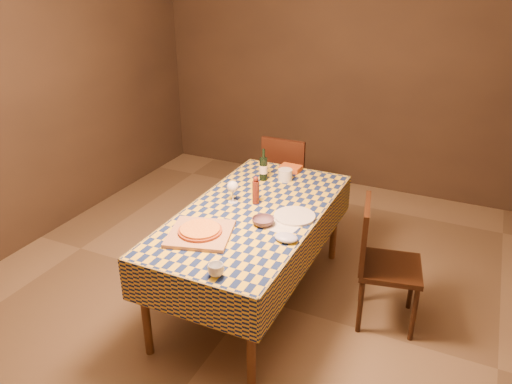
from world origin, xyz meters
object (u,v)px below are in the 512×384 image
(bowl, at_px, (263,221))
(chair_far, at_px, (287,176))
(wine_bottle, at_px, (263,168))
(cutting_board, at_px, (200,234))
(chair_right, at_px, (379,257))
(pizza, at_px, (200,230))
(white_plate, at_px, (295,216))
(dining_table, at_px, (253,220))

(bowl, bearing_deg, chair_far, 105.08)
(wine_bottle, bearing_deg, cutting_board, -89.99)
(chair_far, relative_size, chair_right, 1.00)
(pizza, distance_m, chair_far, 1.72)
(wine_bottle, bearing_deg, chair_far, 95.06)
(cutting_board, height_order, chair_far, chair_far)
(cutting_board, xyz_separation_m, chair_right, (1.06, 0.63, -0.26))
(bowl, xyz_separation_m, white_plate, (0.16, 0.19, -0.02))
(chair_right, bearing_deg, white_plate, -167.42)
(chair_far, distance_m, chair_right, 1.55)
(bowl, relative_size, white_plate, 0.52)
(wine_bottle, xyz_separation_m, white_plate, (0.47, -0.51, -0.09))
(cutting_board, xyz_separation_m, bowl, (0.31, 0.31, 0.01))
(pizza, distance_m, bowl, 0.44)
(pizza, height_order, bowl, pizza)
(wine_bottle, distance_m, chair_right, 1.18)
(pizza, bearing_deg, wine_bottle, 90.01)
(dining_table, distance_m, bowl, 0.23)
(pizza, relative_size, chair_far, 0.35)
(wine_bottle, distance_m, chair_far, 0.77)
(bowl, distance_m, chair_far, 1.46)
(bowl, bearing_deg, pizza, -135.42)
(dining_table, distance_m, wine_bottle, 0.60)
(bowl, relative_size, chair_far, 0.16)
(dining_table, height_order, bowl, bowl)
(dining_table, distance_m, cutting_board, 0.50)
(dining_table, height_order, pizza, pizza)
(pizza, distance_m, chair_right, 1.27)
(chair_far, bearing_deg, dining_table, -79.64)
(cutting_board, distance_m, white_plate, 0.68)
(cutting_board, distance_m, bowl, 0.44)
(wine_bottle, relative_size, chair_right, 0.29)
(white_plate, bearing_deg, pizza, -133.27)
(bowl, bearing_deg, wine_bottle, 114.14)
(white_plate, relative_size, chair_right, 0.31)
(dining_table, xyz_separation_m, chair_right, (0.90, 0.17, -0.17))
(dining_table, bearing_deg, chair_far, 100.36)
(pizza, xyz_separation_m, white_plate, (0.47, 0.50, -0.03))
(bowl, relative_size, chair_right, 0.16)
(dining_table, bearing_deg, cutting_board, -109.67)
(bowl, height_order, wine_bottle, wine_bottle)
(bowl, height_order, white_plate, bowl)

